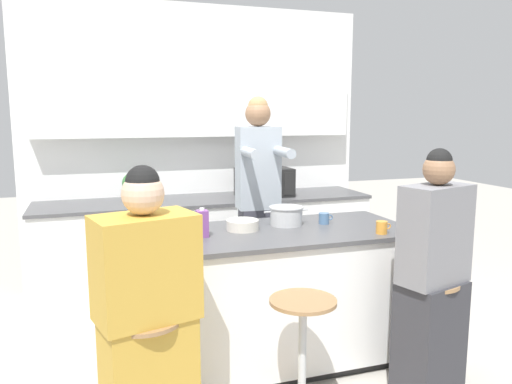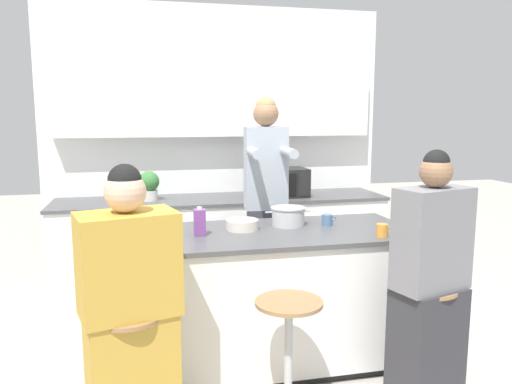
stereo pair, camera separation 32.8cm
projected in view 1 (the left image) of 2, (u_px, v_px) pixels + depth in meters
ground_plane at (260, 362)px, 3.38m from camera, size 16.00×16.00×0.00m
wall_back at (199, 127)px, 4.84m from camera, size 3.32×0.22×2.70m
back_counter at (208, 244)px, 4.71m from camera, size 3.09×0.67×0.89m
kitchen_island at (260, 297)px, 3.31m from camera, size 2.04×0.82×0.91m
bar_stool_leftmost at (147, 382)px, 2.43m from camera, size 0.38×0.38×0.70m
bar_stool_center at (302, 358)px, 2.67m from camera, size 0.38×0.38×0.70m
bar_stool_rightmost at (425, 334)px, 2.97m from camera, size 0.38×0.38×0.70m
person_cooking at (258, 211)px, 3.90m from camera, size 0.37×0.59×1.80m
person_wrapped_blanket at (148, 323)px, 2.38m from camera, size 0.52×0.39×1.43m
person_seated_near at (432, 287)px, 2.90m from camera, size 0.47×0.36×1.48m
cooking_pot at (286, 216)px, 3.44m from camera, size 0.32×0.24×0.13m
fruit_bowl at (243, 225)px, 3.29m from camera, size 0.21×0.21×0.07m
coffee_cup_near at (382, 227)px, 3.19m from camera, size 0.10×0.07×0.08m
coffee_cup_far at (324, 218)px, 3.47m from camera, size 0.10×0.07×0.08m
juice_carton at (202, 223)px, 3.10m from camera, size 0.07×0.07×0.18m
microwave at (264, 182)px, 4.75m from camera, size 0.51×0.33×0.27m
potted_plant at (133, 187)px, 4.41m from camera, size 0.19×0.19×0.27m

